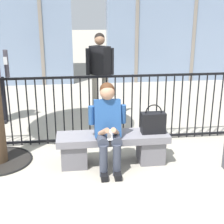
{
  "coord_description": "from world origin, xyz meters",
  "views": [
    {
      "loc": [
        -0.54,
        -4.23,
        2.17
      ],
      "look_at": [
        0.0,
        0.1,
        0.75
      ],
      "focal_mm": 51.67,
      "sensor_mm": 36.0,
      "label": 1
    }
  ],
  "objects_px": {
    "seated_person_with_phone": "(108,124)",
    "bystander_further_back": "(100,70)",
    "handbag_on_bench": "(153,122)",
    "stone_bench": "(113,146)"
  },
  "relations": [
    {
      "from": "handbag_on_bench",
      "to": "bystander_further_back",
      "type": "bearing_deg",
      "value": 105.52
    },
    {
      "from": "handbag_on_bench",
      "to": "seated_person_with_phone",
      "type": "bearing_deg",
      "value": -169.86
    },
    {
      "from": "handbag_on_bench",
      "to": "bystander_further_back",
      "type": "height_order",
      "value": "bystander_further_back"
    },
    {
      "from": "seated_person_with_phone",
      "to": "handbag_on_bench",
      "type": "distance_m",
      "value": 0.68
    },
    {
      "from": "stone_bench",
      "to": "seated_person_with_phone",
      "type": "bearing_deg",
      "value": -122.94
    },
    {
      "from": "stone_bench",
      "to": "handbag_on_bench",
      "type": "xyz_separation_m",
      "value": [
        0.58,
        -0.01,
        0.34
      ]
    },
    {
      "from": "bystander_further_back",
      "to": "seated_person_with_phone",
      "type": "bearing_deg",
      "value": -92.33
    },
    {
      "from": "stone_bench",
      "to": "bystander_further_back",
      "type": "bearing_deg",
      "value": 89.85
    },
    {
      "from": "stone_bench",
      "to": "handbag_on_bench",
      "type": "bearing_deg",
      "value": -0.99
    },
    {
      "from": "seated_person_with_phone",
      "to": "bystander_further_back",
      "type": "height_order",
      "value": "bystander_further_back"
    }
  ]
}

